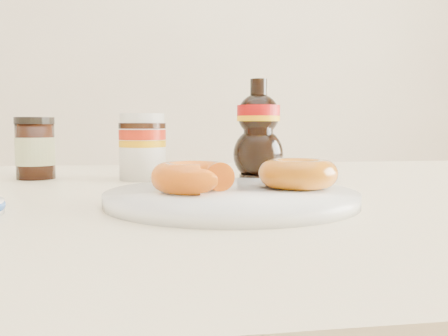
{
  "coord_description": "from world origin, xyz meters",
  "views": [
    {
      "loc": [
        -0.08,
        -0.54,
        0.84
      ],
      "look_at": [
        0.01,
        0.04,
        0.79
      ],
      "focal_mm": 40.0,
      "sensor_mm": 36.0,
      "label": 1
    }
  ],
  "objects": [
    {
      "name": "syrup_bottle",
      "position": [
        0.1,
        0.24,
        0.83
      ],
      "size": [
        0.09,
        0.08,
        0.16
      ],
      "primitive_type": null,
      "rotation": [
        0.0,
        0.0,
        -0.19
      ],
      "color": "black",
      "rests_on": "dining_table"
    },
    {
      "name": "dining_table",
      "position": [
        0.0,
        0.1,
        0.67
      ],
      "size": [
        1.4,
        0.9,
        0.75
      ],
      "color": "beige",
      "rests_on": "ground"
    },
    {
      "name": "donut_whole",
      "position": [
        0.09,
        0.01,
        0.78
      ],
      "size": [
        0.11,
        0.11,
        0.03
      ],
      "primitive_type": "torus",
      "rotation": [
        0.0,
        0.0,
        -0.23
      ],
      "color": "#9C430A",
      "rests_on": "plate"
    },
    {
      "name": "donut_bitten",
      "position": [
        -0.03,
        -0.01,
        0.78
      ],
      "size": [
        0.1,
        0.1,
        0.03
      ],
      "primitive_type": "torus",
      "rotation": [
        0.0,
        0.0,
        -0.06
      ],
      "color": "#C6440B",
      "rests_on": "plate"
    },
    {
      "name": "plate",
      "position": [
        0.01,
        -0.01,
        0.76
      ],
      "size": [
        0.28,
        0.28,
        0.01
      ],
      "color": "white",
      "rests_on": "dining_table"
    },
    {
      "name": "dark_jar",
      "position": [
        -0.26,
        0.29,
        0.8
      ],
      "size": [
        0.06,
        0.06,
        0.1
      ],
      "rotation": [
        0.0,
        0.0,
        -0.26
      ],
      "color": "black",
      "rests_on": "dining_table"
    },
    {
      "name": "nutella_jar",
      "position": [
        -0.09,
        0.25,
        0.81
      ],
      "size": [
        0.07,
        0.07,
        0.1
      ],
      "rotation": [
        0.0,
        0.0,
        -0.03
      ],
      "color": "white",
      "rests_on": "dining_table"
    }
  ]
}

